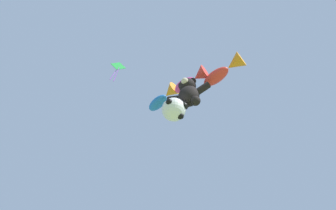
{
  "coord_description": "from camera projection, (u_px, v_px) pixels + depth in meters",
  "views": [
    {
      "loc": [
        2.93,
        -1.44,
        1.09
      ],
      "look_at": [
        0.5,
        3.93,
        10.07
      ],
      "focal_mm": 28.0,
      "sensor_mm": 36.0,
      "label": 1
    }
  ],
  "objects": [
    {
      "name": "teddy_bear_kite",
      "position": [
        188.0,
        93.0,
        12.42
      ],
      "size": [
        2.2,
        0.97,
        2.23
      ],
      "color": "black"
    },
    {
      "name": "soccer_ball_kite",
      "position": [
        174.0,
        110.0,
        11.38
      ],
      "size": [
        1.16,
        1.16,
        1.07
      ],
      "color": "white"
    },
    {
      "name": "fish_kite_crimson",
      "position": [
        225.0,
        70.0,
        12.78
      ],
      "size": [
        2.31,
        1.32,
        0.81
      ],
      "color": "red"
    },
    {
      "name": "fish_kite_magenta",
      "position": [
        192.0,
        80.0,
        13.63
      ],
      "size": [
        2.04,
        1.17,
        0.82
      ],
      "color": "#E53F9E"
    },
    {
      "name": "fish_kite_cobalt",
      "position": [
        164.0,
        97.0,
        14.64
      ],
      "size": [
        2.16,
        1.41,
        0.8
      ],
      "color": "blue"
    },
    {
      "name": "diamond_kite",
      "position": [
        117.0,
        68.0,
        15.26
      ],
      "size": [
        0.7,
        0.64,
        2.56
      ],
      "color": "green"
    }
  ]
}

